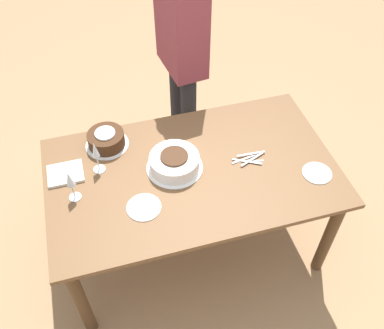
% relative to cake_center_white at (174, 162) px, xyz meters
% --- Properties ---
extents(ground_plane, '(12.00, 12.00, 0.00)m').
position_rel_cake_center_white_xyz_m(ground_plane, '(-0.09, 0.05, -0.79)').
color(ground_plane, '#A87F56').
extents(dining_table, '(1.63, 0.97, 0.75)m').
position_rel_cake_center_white_xyz_m(dining_table, '(-0.09, 0.05, -0.15)').
color(dining_table, brown).
rests_on(dining_table, ground_plane).
extents(cake_center_white, '(0.32, 0.32, 0.10)m').
position_rel_cake_center_white_xyz_m(cake_center_white, '(0.00, 0.00, 0.00)').
color(cake_center_white, white).
rests_on(cake_center_white, dining_table).
extents(cake_front_chocolate, '(0.26, 0.26, 0.10)m').
position_rel_cake_center_white_xyz_m(cake_front_chocolate, '(0.34, -0.29, 0.00)').
color(cake_front_chocolate, white).
rests_on(cake_front_chocolate, dining_table).
extents(wine_glass_near, '(0.07, 0.07, 0.21)m').
position_rel_cake_center_white_xyz_m(wine_glass_near, '(0.41, -0.10, 0.09)').
color(wine_glass_near, silver).
rests_on(wine_glass_near, dining_table).
extents(wine_glass_far, '(0.07, 0.07, 0.20)m').
position_rel_cake_center_white_xyz_m(wine_glass_far, '(0.56, 0.06, 0.09)').
color(wine_glass_far, silver).
rests_on(wine_glass_far, dining_table).
extents(dessert_plate_left, '(0.17, 0.17, 0.01)m').
position_rel_cake_center_white_xyz_m(dessert_plate_left, '(-0.76, 0.26, -0.04)').
color(dessert_plate_left, silver).
rests_on(dessert_plate_left, dining_table).
extents(dessert_plate_right, '(0.18, 0.18, 0.01)m').
position_rel_cake_center_white_xyz_m(dessert_plate_right, '(0.22, 0.23, -0.04)').
color(dessert_plate_right, silver).
rests_on(dessert_plate_right, dining_table).
extents(fork_pile, '(0.21, 0.10, 0.01)m').
position_rel_cake_center_white_xyz_m(fork_pile, '(-0.43, 0.06, -0.04)').
color(fork_pile, silver).
rests_on(fork_pile, dining_table).
extents(napkin_stack, '(0.20, 0.16, 0.02)m').
position_rel_cake_center_white_xyz_m(napkin_stack, '(0.60, -0.12, -0.04)').
color(napkin_stack, silver).
rests_on(napkin_stack, dining_table).
extents(person_cutting, '(0.27, 0.42, 1.77)m').
position_rel_cake_center_white_xyz_m(person_cutting, '(-0.26, -0.78, 0.28)').
color(person_cutting, '#232328').
rests_on(person_cutting, ground_plane).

